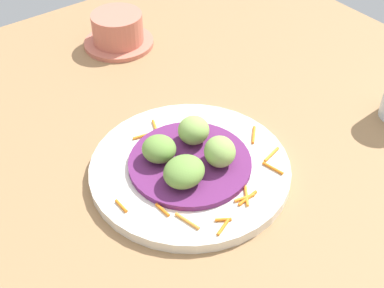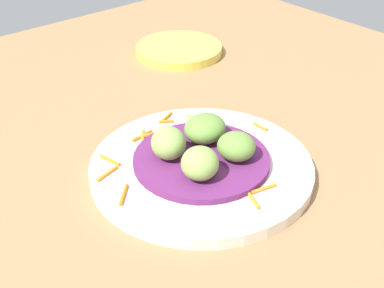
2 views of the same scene
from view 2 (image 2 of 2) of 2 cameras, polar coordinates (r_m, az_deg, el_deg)
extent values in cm
cube|color=#936D47|center=(66.13, 0.63, -2.26)|extent=(110.00, 110.00, 2.00)
cylinder|color=silver|center=(62.68, 1.01, -2.54)|extent=(26.38, 26.38, 1.48)
cylinder|color=#60235B|center=(62.03, 1.02, -1.68)|extent=(16.09, 16.09, 0.79)
cylinder|color=orange|center=(67.11, -5.40, 0.90)|extent=(3.23, 0.80, 0.40)
cylinder|color=orange|center=(67.05, -5.08, 0.89)|extent=(2.69, 1.00, 0.40)
cylinder|color=orange|center=(57.45, -7.38, -5.44)|extent=(2.74, 2.71, 0.40)
cylinder|color=orange|center=(60.84, -9.12, -3.15)|extent=(3.25, 1.20, 0.40)
cylinder|color=orange|center=(66.75, -5.30, 0.71)|extent=(2.27, 2.91, 0.40)
cylinder|color=orange|center=(69.08, 3.21, 2.01)|extent=(0.56, 2.45, 0.40)
cylinder|color=orange|center=(56.77, 6.58, -5.92)|extent=(1.58, 3.16, 0.40)
cylinder|color=orange|center=(58.50, 7.88, -4.69)|extent=(3.22, 1.12, 0.40)
cylinder|color=orange|center=(70.32, 0.65, 2.66)|extent=(1.22, 3.56, 0.40)
cylinder|color=orange|center=(70.91, -2.78, 2.90)|extent=(2.61, 1.40, 0.40)
cylinder|color=orange|center=(69.28, 7.37, 1.87)|extent=(0.47, 2.32, 0.40)
cylinder|color=orange|center=(69.97, -2.80, 2.46)|extent=(1.85, 1.39, 0.40)
cylinder|color=orange|center=(62.98, -8.83, -1.74)|extent=(1.08, 3.14, 0.40)
ellipsoid|color=olive|center=(64.29, 1.21, 1.82)|extent=(6.51, 6.08, 3.25)
ellipsoid|color=#84A851|center=(61.04, -2.70, 0.21)|extent=(5.79, 5.95, 3.74)
ellipsoid|color=#84A851|center=(57.47, 0.86, -2.09)|extent=(6.00, 5.98, 3.69)
ellipsoid|color=olive|center=(60.91, 4.80, -0.25)|extent=(5.69, 5.75, 3.23)
cylinder|color=#E0CC4C|center=(94.07, -1.42, 10.13)|extent=(15.03, 15.03, 1.47)
camera|label=1|loc=(1.02, -1.67, 40.01)|focal=50.05mm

